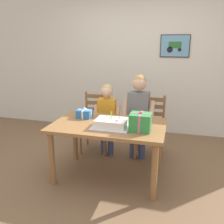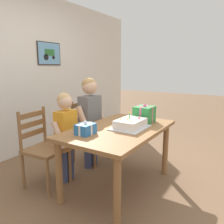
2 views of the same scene
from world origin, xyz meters
name	(u,v)px [view 1 (image 1 of 2)]	position (x,y,z in m)	size (l,w,h in m)	color
ground_plane	(109,176)	(0.00, 0.00, 0.00)	(20.00, 20.00, 0.00)	brown
back_wall	(136,64)	(0.00, 1.89, 1.30)	(6.40, 0.11, 2.60)	silver
dining_table	(109,132)	(0.00, 0.00, 0.62)	(1.38, 0.85, 0.72)	olive
birthday_cake	(111,123)	(0.07, -0.11, 0.77)	(0.44, 0.34, 0.19)	silver
gift_box_red_large	(84,114)	(-0.38, 0.17, 0.78)	(0.19, 0.16, 0.14)	#286BB7
gift_box_beside_cake	(141,122)	(0.41, -0.12, 0.82)	(0.24, 0.22, 0.23)	#2D8E42
chair_left	(96,122)	(-0.44, 0.78, 0.47)	(0.46, 0.46, 0.92)	brown
chair_right	(150,126)	(0.43, 0.78, 0.47)	(0.43, 0.43, 0.92)	brown
child_older	(139,109)	(0.27, 0.62, 0.77)	(0.46, 0.26, 1.26)	#38426B
child_younger	(107,113)	(-0.20, 0.63, 0.67)	(0.41, 0.24, 1.11)	#38426B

